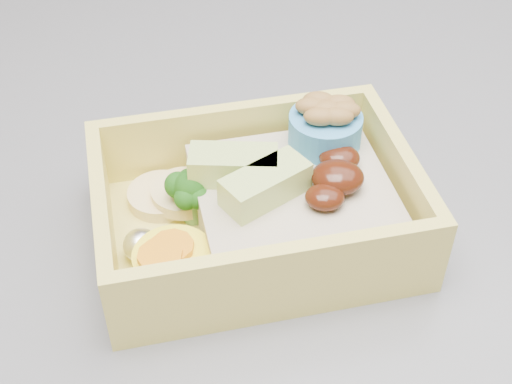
{
  "coord_description": "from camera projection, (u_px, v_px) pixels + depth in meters",
  "views": [
    {
      "loc": [
        0.01,
        -0.56,
        1.25
      ],
      "look_at": [
        -0.01,
        -0.24,
        0.96
      ],
      "focal_mm": 50.0,
      "sensor_mm": 36.0,
      "label": 1
    }
  ],
  "objects": [
    {
      "name": "bento_box",
      "position": [
        265.0,
        203.0,
        0.45
      ],
      "size": [
        0.23,
        0.19,
        0.07
      ],
      "rotation": [
        0.0,
        0.0,
        0.28
      ],
      "color": "#E2D15D",
      "rests_on": "island"
    }
  ]
}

